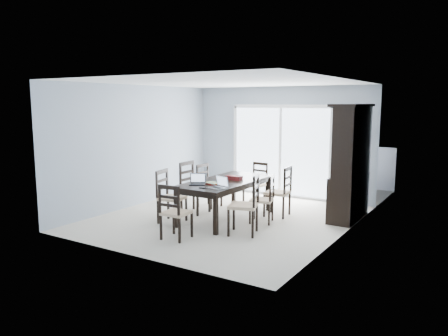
{
  "coord_description": "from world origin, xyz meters",
  "views": [
    {
      "loc": [
        4.34,
        -7.0,
        2.22
      ],
      "look_at": [
        -0.04,
        0.0,
        0.99
      ],
      "focal_mm": 35.0,
      "sensor_mm": 36.0,
      "label": 1
    }
  ],
  "objects": [
    {
      "name": "chair_right_near",
      "position": [
        0.88,
        -0.67,
        0.64
      ],
      "size": [
        0.59,
        0.58,
        1.21
      ],
      "rotation": [
        0.0,
        0.0,
        1.89
      ],
      "color": "black",
      "rests_on": "floor"
    },
    {
      "name": "chair_left_near",
      "position": [
        -0.8,
        -0.79,
        0.6
      ],
      "size": [
        0.51,
        0.5,
        1.14
      ],
      "rotation": [
        0.0,
        0.0,
        -1.39
      ],
      "color": "black",
      "rests_on": "floor"
    },
    {
      "name": "wall_right",
      "position": [
        2.25,
        0.0,
        1.3
      ],
      "size": [
        0.02,
        5.0,
        2.6
      ],
      "primitive_type": "cube",
      "color": "#8F9CAB",
      "rests_on": "floor"
    },
    {
      "name": "game_box",
      "position": [
        0.1,
        0.14,
        0.79
      ],
      "size": [
        0.32,
        0.16,
        0.08
      ],
      "primitive_type": "cube",
      "rotation": [
        0.0,
        0.0,
        0.02
      ],
      "color": "#490E11",
      "rests_on": "dining_table"
    },
    {
      "name": "floor",
      "position": [
        0.0,
        0.0,
        0.0
      ],
      "size": [
        5.0,
        5.0,
        0.0
      ],
      "primitive_type": "plane",
      "color": "beige",
      "rests_on": "ground"
    },
    {
      "name": "back_wall",
      "position": [
        0.0,
        2.5,
        1.3
      ],
      "size": [
        4.5,
        0.02,
        2.6
      ],
      "primitive_type": "cube",
      "color": "#8F9CAB",
      "rests_on": "floor"
    },
    {
      "name": "china_hutch",
      "position": [
        2.02,
        1.25,
        1.07
      ],
      "size": [
        0.5,
        1.38,
        2.2
      ],
      "color": "black",
      "rests_on": "floor"
    },
    {
      "name": "cell_phone",
      "position": [
        0.07,
        -0.88,
        0.76
      ],
      "size": [
        0.11,
        0.06,
        0.01
      ],
      "primitive_type": "cube",
      "rotation": [
        0.0,
        0.0,
        0.06
      ],
      "color": "black",
      "rests_on": "dining_table"
    },
    {
      "name": "chair_end_far",
      "position": [
        -0.09,
        1.47,
        0.56
      ],
      "size": [
        0.45,
        0.46,
        1.06
      ],
      "rotation": [
        0.0,
        0.0,
        2.99
      ],
      "color": "black",
      "rests_on": "floor"
    },
    {
      "name": "chair_right_mid",
      "position": [
        0.8,
        0.14,
        0.55
      ],
      "size": [
        0.49,
        0.49,
        1.05
      ],
      "rotation": [
        0.0,
        0.0,
        1.84
      ],
      "color": "black",
      "rests_on": "floor"
    },
    {
      "name": "chair_left_mid",
      "position": [
        -0.86,
        0.06,
        0.63
      ],
      "size": [
        0.47,
        0.46,
        1.2
      ],
      "rotation": [
        0.0,
        0.0,
        -1.6
      ],
      "color": "black",
      "rests_on": "floor"
    },
    {
      "name": "chair_right_far",
      "position": [
        0.86,
        0.72,
        0.61
      ],
      "size": [
        0.48,
        0.47,
        1.15
      ],
      "rotation": [
        0.0,
        0.0,
        1.67
      ],
      "color": "black",
      "rests_on": "floor"
    },
    {
      "name": "wall_left",
      "position": [
        -2.25,
        0.0,
        1.3
      ],
      "size": [
        0.02,
        5.0,
        2.6
      ],
      "primitive_type": "cube",
      "color": "#8F9CAB",
      "rests_on": "floor"
    },
    {
      "name": "chair_left_far",
      "position": [
        -0.89,
        0.64,
        0.56
      ],
      "size": [
        0.44,
        0.42,
        1.06
      ],
      "rotation": [
        0.0,
        0.0,
        -1.64
      ],
      "color": "black",
      "rests_on": "floor"
    },
    {
      "name": "railing",
      "position": [
        0.0,
        4.5,
        0.55
      ],
      "size": [
        4.5,
        0.06,
        1.1
      ],
      "primitive_type": "cube",
      "color": "#99999E",
      "rests_on": "balcony"
    },
    {
      "name": "balcony",
      "position": [
        0.0,
        3.5,
        -0.05
      ],
      "size": [
        4.5,
        2.0,
        0.1
      ],
      "primitive_type": "cube",
      "color": "gray",
      "rests_on": "ground"
    },
    {
      "name": "sliding_door",
      "position": [
        0.0,
        2.48,
        1.09
      ],
      "size": [
        2.52,
        0.05,
        2.18
      ],
      "color": "silver",
      "rests_on": "floor"
    },
    {
      "name": "laptop_silver",
      "position": [
        0.29,
        -0.76,
        0.8
      ],
      "size": [
        0.35,
        0.29,
        0.21
      ],
      "rotation": [
        0.0,
        0.0,
        -0.27
      ],
      "color": "#BCBCBE",
      "rests_on": "dining_table"
    },
    {
      "name": "laptop_dark",
      "position": [
        -0.2,
        -0.66,
        0.8
      ],
      "size": [
        0.35,
        0.31,
        0.2
      ],
      "rotation": [
        0.0,
        0.0,
        0.5
      ],
      "color": "black",
      "rests_on": "dining_table"
    },
    {
      "name": "book_stack",
      "position": [
        0.04,
        -0.5,
        0.77
      ],
      "size": [
        0.28,
        0.24,
        0.04
      ],
      "rotation": [
        0.0,
        0.0,
        -0.36
      ],
      "color": "maroon",
      "rests_on": "dining_table"
    },
    {
      "name": "chair_end_near",
      "position": [
        -0.01,
        -1.6,
        0.57
      ],
      "size": [
        0.43,
        0.44,
        1.07
      ],
      "rotation": [
        0.0,
        0.0,
        0.06
      ],
      "color": "black",
      "rests_on": "floor"
    },
    {
      "name": "ceiling",
      "position": [
        0.0,
        0.0,
        2.6
      ],
      "size": [
        5.0,
        5.0,
        0.0
      ],
      "primitive_type": "plane",
      "rotation": [
        3.14,
        0.0,
        0.0
      ],
      "color": "white",
      "rests_on": "back_wall"
    },
    {
      "name": "dining_table",
      "position": [
        0.0,
        0.0,
        0.67
      ],
      "size": [
        1.0,
        2.2,
        0.75
      ],
      "color": "black",
      "rests_on": "floor"
    },
    {
      "name": "hot_tub",
      "position": [
        -0.35,
        3.46,
        0.46
      ],
      "size": [
        1.98,
        1.82,
        0.91
      ],
      "rotation": [
        0.0,
        0.0,
        0.15
      ],
      "color": "maroon",
      "rests_on": "balcony"
    }
  ]
}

